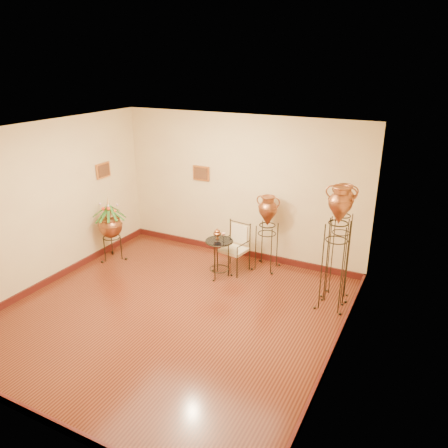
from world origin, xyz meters
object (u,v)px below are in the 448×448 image
at_px(amphora_tall, 340,242).
at_px(armchair, 234,248).
at_px(amphora_mid, 336,248).
at_px(planter_urn, 110,224).
at_px(side_table, 219,258).

distance_m(amphora_tall, armchair, 2.02).
bearing_deg(amphora_mid, amphora_tall, 90.00).
xyz_separation_m(amphora_mid, planter_urn, (-4.30, -0.18, -0.28)).
height_order(planter_urn, side_table, planter_urn).
relative_size(armchair, side_table, 1.02).
distance_m(planter_urn, armchair, 2.45).
bearing_deg(side_table, amphora_tall, 4.44).
bearing_deg(amphora_tall, planter_urn, -174.01).
bearing_deg(planter_urn, side_table, 7.42).
bearing_deg(side_table, planter_urn, -172.58).
bearing_deg(planter_urn, amphora_tall, 5.99).
bearing_deg(amphora_tall, side_table, -175.56).
distance_m(amphora_tall, planter_urn, 4.33).
bearing_deg(amphora_tall, armchair, 175.35).
xyz_separation_m(armchair, side_table, (-0.13, -0.32, -0.09)).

